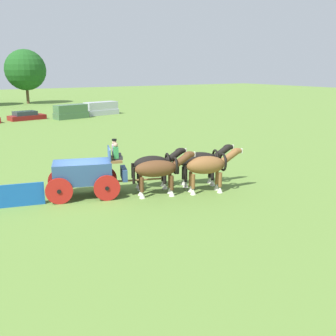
{
  "coord_description": "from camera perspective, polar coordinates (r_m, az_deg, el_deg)",
  "views": [
    {
      "loc": [
        -5.93,
        -17.96,
        6.28
      ],
      "look_at": [
        4.22,
        -1.24,
        1.2
      ],
      "focal_mm": 41.16,
      "sensor_mm": 36.0,
      "label": 1
    }
  ],
  "objects": [
    {
      "name": "ground_plane",
      "position": [
        19.92,
        -12.36,
        -4.16
      ],
      "size": [
        220.0,
        220.0,
        0.0
      ],
      "primitive_type": "plane",
      "color": "olive"
    },
    {
      "name": "show_wagon",
      "position": [
        19.57,
        -12.09,
        -0.68
      ],
      "size": [
        5.78,
        2.84,
        2.82
      ],
      "color": "#2D4C7A",
      "rests_on": "ground"
    },
    {
      "name": "draft_horse_rear_near",
      "position": [
        20.52,
        -2.07,
        0.47
      ],
      "size": [
        2.91,
        1.47,
        2.15
      ],
      "color": "black",
      "rests_on": "ground"
    },
    {
      "name": "draft_horse_rear_off",
      "position": [
        19.27,
        -1.31,
        -0.25
      ],
      "size": [
        3.11,
        1.5,
        2.22
      ],
      "color": "brown",
      "rests_on": "ground"
    },
    {
      "name": "draft_horse_lead_near",
      "position": [
        21.13,
        4.87,
        1.03
      ],
      "size": [
        3.14,
        1.54,
        2.22
      ],
      "color": "black",
      "rests_on": "ground"
    },
    {
      "name": "draft_horse_lead_off",
      "position": [
        19.92,
        5.99,
        0.3
      ],
      "size": [
        3.04,
        1.53,
        2.28
      ],
      "color": "brown",
      "rests_on": "ground"
    },
    {
      "name": "parked_vehicle_d",
      "position": [
        51.9,
        -20.24,
        7.24
      ],
      "size": [
        4.64,
        2.68,
        1.08
      ],
      "color": "maroon",
      "rests_on": "ground"
    },
    {
      "name": "parked_vehicle_e",
      "position": [
        51.44,
        -14.18,
        8.08
      ],
      "size": [
        4.5,
        2.51,
        1.78
      ],
      "color": "#477047",
      "rests_on": "ground"
    },
    {
      "name": "parked_vehicle_f",
      "position": [
        54.89,
        -9.9,
        8.68
      ],
      "size": [
        5.04,
        2.7,
        1.77
      ],
      "color": "silver",
      "rests_on": "ground"
    },
    {
      "name": "tree_e",
      "position": [
        75.67,
        -20.37,
        13.46
      ],
      "size": [
        7.23,
        7.23,
        9.61
      ],
      "color": "brown",
      "rests_on": "ground"
    },
    {
      "name": "sponsor_banner",
      "position": [
        19.29,
        -22.57,
        -3.88
      ],
      "size": [
        3.13,
        0.8,
        1.1
      ],
      "primitive_type": "cube",
      "rotation": [
        0.0,
        0.0,
        -0.23
      ],
      "color": "#1959B2",
      "rests_on": "ground"
    }
  ]
}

